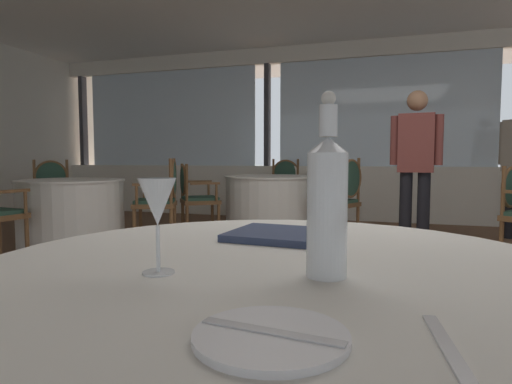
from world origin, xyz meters
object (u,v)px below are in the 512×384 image
at_px(side_plate, 271,336).
at_px(menu_book, 282,235).
at_px(diner_person_1, 416,159).
at_px(dining_chair_0_1, 284,185).
at_px(water_bottle, 327,203).
at_px(dining_chair_2_2, 53,190).
at_px(dining_chair_0_2, 194,193).
at_px(dining_chair_0_0, 342,193).
at_px(wine_glass, 157,205).
at_px(dining_chair_2_1, 163,194).

height_order(side_plate, menu_book, menu_book).
bearing_deg(diner_person_1, dining_chair_0_1, -128.64).
bearing_deg(water_bottle, dining_chair_0_1, 104.59).
distance_m(dining_chair_0_1, dining_chair_2_2, 3.36).
bearing_deg(dining_chair_0_2, side_plate, -98.19).
height_order(dining_chair_0_0, diner_person_1, diner_person_1).
xyz_separation_m(water_bottle, wine_glass, (-0.32, -0.08, -0.01)).
xyz_separation_m(side_plate, dining_chair_0_1, (-1.51, 6.22, -0.19)).
distance_m(menu_book, dining_chair_0_2, 4.39).
xyz_separation_m(side_plate, dining_chair_2_2, (-4.10, 4.07, -0.18)).
xyz_separation_m(dining_chair_0_0, dining_chair_0_1, (-1.08, 1.53, -0.01)).
distance_m(wine_glass, dining_chair_2_1, 4.17).
distance_m(wine_glass, dining_chair_0_0, 4.46).
relative_size(dining_chair_0_2, dining_chair_2_1, 0.93).
relative_size(dining_chair_0_1, dining_chair_2_1, 0.99).
xyz_separation_m(dining_chair_0_1, dining_chair_2_1, (-0.85, -2.36, 0.01)).
bearing_deg(dining_chair_2_1, diner_person_1, 167.92).
xyz_separation_m(dining_chair_2_1, dining_chair_2_2, (-1.74, 0.21, -0.01)).
bearing_deg(menu_book, water_bottle, -58.82).
height_order(water_bottle, dining_chair_0_1, water_bottle).
distance_m(water_bottle, dining_chair_0_0, 4.40).
bearing_deg(side_plate, wine_glass, 141.40).
bearing_deg(wine_glass, dining_chair_0_1, 101.47).
bearing_deg(diner_person_1, dining_chair_2_2, -80.36).
bearing_deg(dining_chair_2_1, dining_chair_0_2, -118.74).
xyz_separation_m(dining_chair_0_0, dining_chair_2_2, (-3.66, -0.61, 0.00)).
relative_size(menu_book, dining_chair_0_2, 0.32).
bearing_deg(dining_chair_0_1, dining_chair_2_2, -55.36).
bearing_deg(side_plate, dining_chair_2_2, 135.21).
xyz_separation_m(side_plate, dining_chair_2_1, (-2.36, 3.86, -0.17)).
bearing_deg(dining_chair_0_1, diner_person_1, 40.71).
relative_size(side_plate, dining_chair_2_1, 0.21).
height_order(wine_glass, menu_book, wine_glass).
xyz_separation_m(dining_chair_0_2, diner_person_1, (2.66, -0.13, 0.43)).
height_order(wine_glass, dining_chair_2_2, dining_chair_2_2).
bearing_deg(dining_chair_2_1, dining_chair_0_1, -132.83).
height_order(water_bottle, dining_chair_0_0, water_bottle).
height_order(side_plate, water_bottle, water_bottle).
bearing_deg(menu_book, dining_chair_2_2, 144.15).
bearing_deg(side_plate, water_bottle, 85.87).
bearing_deg(wine_glass, dining_chair_0_0, 91.72).
height_order(dining_chair_2_1, diner_person_1, diner_person_1).
xyz_separation_m(wine_glass, dining_chair_2_2, (-3.80, 3.83, -0.31)).
bearing_deg(dining_chair_0_0, side_plate, 120.18).
bearing_deg(dining_chair_2_1, wine_glass, 96.61).
bearing_deg(dining_chair_2_1, menu_book, 101.71).
xyz_separation_m(menu_book, dining_chair_0_2, (-2.13, 3.83, -0.22)).
bearing_deg(water_bottle, side_plate, -94.13).
distance_m(dining_chair_0_0, dining_chair_0_2, 1.87).
distance_m(dining_chair_2_1, dining_chair_2_2, 1.75).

